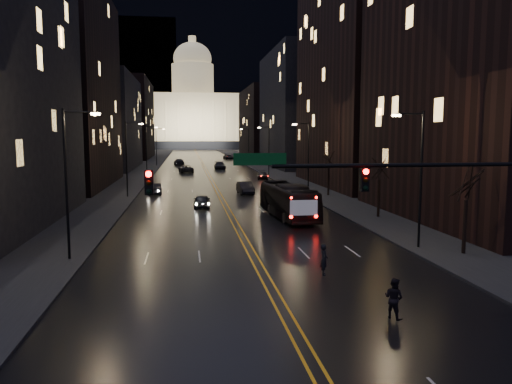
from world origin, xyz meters
name	(u,v)px	position (x,y,z in m)	size (l,w,h in m)	color
ground	(283,310)	(0.00, 0.00, 0.00)	(900.00, 900.00, 0.00)	black
road	(200,159)	(0.00, 130.00, 0.01)	(20.00, 320.00, 0.02)	black
sidewalk_left	(152,159)	(-14.00, 130.00, 0.08)	(8.00, 320.00, 0.16)	black
sidewalk_right	(246,159)	(14.00, 130.00, 0.08)	(8.00, 320.00, 0.16)	black
center_line	(200,159)	(0.00, 130.00, 0.03)	(0.62, 320.00, 0.01)	orange
building_left_mid	(63,88)	(-21.00, 54.00, 14.00)	(12.00, 30.00, 28.00)	black
building_left_far	(107,123)	(-21.00, 92.00, 10.00)	(12.00, 34.00, 20.00)	black
building_left_dist	(131,120)	(-21.00, 140.00, 12.00)	(12.00, 40.00, 24.00)	black
building_right_near	(480,81)	(21.00, 20.00, 12.00)	(12.00, 26.00, 24.00)	black
building_right_tall	(361,53)	(21.00, 50.00, 19.00)	(12.00, 30.00, 38.00)	black
building_right_mid	(297,110)	(21.00, 92.00, 13.00)	(12.00, 34.00, 26.00)	black
building_right_dist	(264,123)	(21.00, 140.00, 11.00)	(12.00, 40.00, 22.00)	black
mountain_ridge	(241,61)	(40.00, 380.00, 65.00)	(520.00, 60.00, 130.00)	black
capitol	(193,116)	(0.00, 250.00, 17.15)	(90.00, 50.00, 58.50)	black
traffic_signal	(417,190)	(5.91, 0.00, 5.10)	(17.29, 0.45, 7.00)	black
streetlamp_right_near	(418,172)	(10.81, 10.00, 5.08)	(2.13, 0.25, 9.00)	black
streetlamp_left_near	(69,176)	(-10.81, 10.00, 5.08)	(2.13, 0.25, 9.00)	black
streetlamp_right_mid	(307,154)	(10.81, 40.00, 5.08)	(2.13, 0.25, 9.00)	black
streetlamp_left_mid	(128,155)	(-10.81, 40.00, 5.08)	(2.13, 0.25, 9.00)	black
streetlamp_right_far	(268,148)	(10.81, 70.00, 5.08)	(2.13, 0.25, 9.00)	black
streetlamp_left_far	(147,148)	(-10.81, 70.00, 5.08)	(2.13, 0.25, 9.00)	black
streetlamp_right_dist	(248,144)	(10.81, 100.00, 5.08)	(2.13, 0.25, 9.00)	black
streetlamp_left_dist	(157,144)	(-10.81, 100.00, 5.08)	(2.13, 0.25, 9.00)	black
tree_right_near	(467,183)	(13.00, 8.00, 4.53)	(2.40, 2.40, 6.65)	black
tree_right_mid	(379,168)	(13.00, 22.00, 4.53)	(2.40, 2.40, 6.65)	black
tree_right_far	(329,159)	(13.00, 38.00, 4.53)	(2.40, 2.40, 6.65)	black
bus	(288,201)	(5.03, 23.37, 1.54)	(2.59, 11.08, 3.09)	black
oncoming_car_a	(202,201)	(-2.50, 30.56, 0.70)	(1.65, 4.11, 1.40)	black
oncoming_car_b	(154,189)	(-8.02, 42.67, 0.73)	(1.54, 4.41, 1.45)	black
oncoming_car_c	(186,169)	(-4.11, 78.33, 0.74)	(2.47, 5.36, 1.49)	black
oncoming_car_d	(179,162)	(-5.76, 101.70, 0.79)	(2.21, 5.44, 1.58)	black
receding_car_a	(245,188)	(3.30, 41.64, 0.79)	(1.67, 4.78, 1.57)	black
receding_car_b	(263,175)	(8.50, 61.32, 0.73)	(1.72, 4.27, 1.46)	black
receding_car_c	(220,165)	(3.13, 87.07, 0.80)	(2.25, 5.53, 1.60)	black
receding_car_d	(229,157)	(8.50, 127.69, 0.75)	(2.49, 5.39, 1.50)	black
pedestrian_a	(324,260)	(3.21, 5.00, 0.84)	(0.61, 0.40, 1.68)	black
pedestrian_b	(394,298)	(4.33, -1.51, 0.85)	(0.83, 0.45, 1.70)	black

